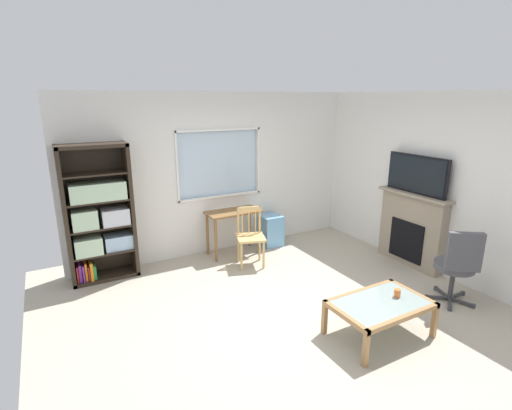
# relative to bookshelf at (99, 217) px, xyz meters

# --- Properties ---
(ground) EXTENTS (5.84, 5.63, 0.02)m
(ground) POSITION_rel_bookshelf_xyz_m (1.90, -2.08, -0.93)
(ground) COLOR #B2A893
(wall_back_with_window) EXTENTS (4.84, 0.15, 2.61)m
(wall_back_with_window) POSITION_rel_bookshelf_xyz_m (1.90, 0.24, 0.37)
(wall_back_with_window) COLOR silver
(wall_back_with_window) RESTS_ON ground
(wall_right) EXTENTS (0.12, 4.83, 2.61)m
(wall_right) POSITION_rel_bookshelf_xyz_m (4.38, -2.08, 0.39)
(wall_right) COLOR silver
(wall_right) RESTS_ON ground
(bookshelf) EXTENTS (0.90, 0.38, 1.93)m
(bookshelf) POSITION_rel_bookshelf_xyz_m (0.00, 0.00, 0.00)
(bookshelf) COLOR #2D2319
(bookshelf) RESTS_ON ground
(desk_under_window) EXTENTS (0.88, 0.44, 0.74)m
(desk_under_window) POSITION_rel_bookshelf_xyz_m (2.02, -0.11, -0.31)
(desk_under_window) COLOR brown
(desk_under_window) RESTS_ON ground
(wooden_chair) EXTENTS (0.52, 0.51, 0.90)m
(wooden_chair) POSITION_rel_bookshelf_xyz_m (2.06, -0.63, -0.45)
(wooden_chair) COLOR tan
(wooden_chair) RESTS_ON ground
(plastic_drawer_unit) EXTENTS (0.35, 0.40, 0.54)m
(plastic_drawer_unit) POSITION_rel_bookshelf_xyz_m (2.76, -0.06, -0.65)
(plastic_drawer_unit) COLOR #72ADDB
(plastic_drawer_unit) RESTS_ON ground
(fireplace) EXTENTS (0.26, 1.18, 1.14)m
(fireplace) POSITION_rel_bookshelf_xyz_m (4.23, -1.82, -0.34)
(fireplace) COLOR gray
(fireplace) RESTS_ON ground
(tv) EXTENTS (0.06, 1.01, 0.57)m
(tv) POSITION_rel_bookshelf_xyz_m (4.21, -1.82, 0.51)
(tv) COLOR black
(tv) RESTS_ON fireplace
(office_chair) EXTENTS (0.62, 0.62, 1.00)m
(office_chair) POSITION_rel_bookshelf_xyz_m (3.72, -2.92, -0.36)
(office_chair) COLOR #4C4C51
(office_chair) RESTS_ON ground
(coffee_table) EXTENTS (1.05, 0.67, 0.40)m
(coffee_table) POSITION_rel_bookshelf_xyz_m (2.40, -2.95, -0.57)
(coffee_table) COLOR #8C9E99
(coffee_table) RESTS_ON ground
(sippy_cup) EXTENTS (0.07, 0.07, 0.09)m
(sippy_cup) POSITION_rel_bookshelf_xyz_m (2.64, -2.96, -0.47)
(sippy_cup) COLOR orange
(sippy_cup) RESTS_ON coffee_table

